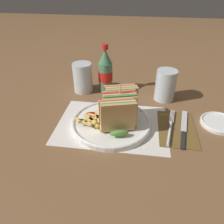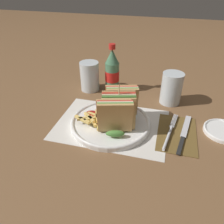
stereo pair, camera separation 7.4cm
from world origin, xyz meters
name	(u,v)px [view 1 (the left image)]	position (x,y,z in m)	size (l,w,h in m)	color
ground_plane	(115,131)	(0.00, 0.00, 0.00)	(4.00, 4.00, 0.00)	brown
placemat	(112,124)	(-0.01, 0.03, 0.00)	(0.37, 0.26, 0.00)	silver
plate_main	(111,123)	(-0.02, 0.03, 0.01)	(0.27, 0.27, 0.02)	white
club_sandwich	(120,108)	(0.01, 0.03, 0.07)	(0.12, 0.19, 0.14)	tan
fries_pile	(93,120)	(-0.08, 0.01, 0.03)	(0.11, 0.09, 0.02)	#E5C166
ketchup_blob	(92,116)	(-0.09, 0.03, 0.03)	(0.05, 0.04, 0.02)	maroon
napkin	(177,128)	(0.20, 0.04, 0.00)	(0.12, 0.20, 0.00)	brown
fork	(170,130)	(0.18, 0.02, 0.01)	(0.04, 0.20, 0.01)	silver
knife	(184,128)	(0.22, 0.04, 0.01)	(0.05, 0.21, 0.00)	black
coke_bottle_near	(105,72)	(-0.08, 0.27, 0.09)	(0.06, 0.06, 0.20)	#4C7F5B
glass_near	(165,87)	(0.17, 0.23, 0.05)	(0.08, 0.08, 0.12)	silver
glass_far	(83,78)	(-0.17, 0.26, 0.06)	(0.08, 0.08, 0.12)	silver
side_saucer	(219,123)	(0.35, 0.08, 0.01)	(0.12, 0.12, 0.01)	white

